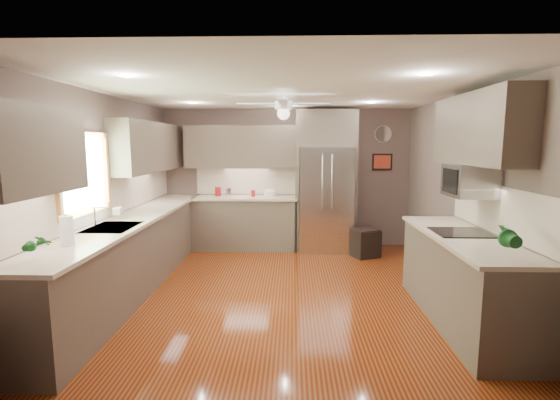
# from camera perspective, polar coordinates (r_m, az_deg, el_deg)

# --- Properties ---
(floor) EXTENTS (5.00, 5.00, 0.00)m
(floor) POSITION_cam_1_polar(r_m,az_deg,el_deg) (5.31, 0.40, -12.80)
(floor) COLOR #55120B
(floor) RESTS_ON ground
(ceiling) EXTENTS (5.00, 5.00, 0.00)m
(ceiling) POSITION_cam_1_polar(r_m,az_deg,el_deg) (5.00, 0.43, 15.06)
(ceiling) COLOR white
(ceiling) RESTS_ON ground
(wall_back) EXTENTS (4.50, 0.00, 4.50)m
(wall_back) POSITION_cam_1_polar(r_m,az_deg,el_deg) (7.49, 0.85, 3.12)
(wall_back) COLOR brown
(wall_back) RESTS_ON ground
(wall_front) EXTENTS (4.50, 0.00, 4.50)m
(wall_front) POSITION_cam_1_polar(r_m,az_deg,el_deg) (2.54, -0.89, -6.40)
(wall_front) COLOR brown
(wall_front) RESTS_ON ground
(wall_left) EXTENTS (0.00, 5.00, 5.00)m
(wall_left) POSITION_cam_1_polar(r_m,az_deg,el_deg) (5.53, -23.59, 0.74)
(wall_left) COLOR brown
(wall_left) RESTS_ON ground
(wall_right) EXTENTS (0.00, 5.00, 5.00)m
(wall_right) POSITION_cam_1_polar(r_m,az_deg,el_deg) (5.44, 24.84, 0.55)
(wall_right) COLOR brown
(wall_right) RESTS_ON ground
(canister_a) EXTENTS (0.12, 0.12, 0.17)m
(canister_a) POSITION_cam_1_polar(r_m,az_deg,el_deg) (7.38, -8.71, 1.16)
(canister_a) COLOR maroon
(canister_a) RESTS_ON back_run
(canister_b) EXTENTS (0.12, 0.12, 0.16)m
(canister_b) POSITION_cam_1_polar(r_m,az_deg,el_deg) (7.32, -7.22, 1.06)
(canister_b) COLOR silver
(canister_b) RESTS_ON back_run
(canister_d) EXTENTS (0.08, 0.08, 0.11)m
(canister_d) POSITION_cam_1_polar(r_m,az_deg,el_deg) (7.23, -3.79, 0.94)
(canister_d) COLOR maroon
(canister_d) RESTS_ON back_run
(soap_bottle) EXTENTS (0.10, 0.10, 0.20)m
(soap_bottle) POSITION_cam_1_polar(r_m,az_deg,el_deg) (5.51, -21.73, -1.39)
(soap_bottle) COLOR white
(soap_bottle) RESTS_ON left_run
(potted_plant_left) EXTENTS (0.15, 0.11, 0.28)m
(potted_plant_left) POSITION_cam_1_polar(r_m,az_deg,el_deg) (3.82, -31.00, -5.31)
(potted_plant_left) COLOR #195921
(potted_plant_left) RESTS_ON left_run
(potted_plant_right) EXTENTS (0.20, 0.17, 0.35)m
(potted_plant_right) POSITION_cam_1_polar(r_m,az_deg,el_deg) (3.84, 29.52, -4.61)
(potted_plant_right) COLOR #195921
(potted_plant_right) RESTS_ON right_run
(bowl) EXTENTS (0.24, 0.24, 0.05)m
(bowl) POSITION_cam_1_polar(r_m,az_deg,el_deg) (7.23, -1.40, 0.69)
(bowl) COLOR beige
(bowl) RESTS_ON back_run
(left_run) EXTENTS (0.65, 4.70, 1.45)m
(left_run) POSITION_cam_1_polar(r_m,az_deg,el_deg) (5.69, -19.80, -6.74)
(left_run) COLOR brown
(left_run) RESTS_ON ground
(back_run) EXTENTS (1.85, 0.65, 1.45)m
(back_run) POSITION_cam_1_polar(r_m,az_deg,el_deg) (7.35, -4.87, -3.04)
(back_run) COLOR brown
(back_run) RESTS_ON ground
(uppers) EXTENTS (4.50, 4.70, 0.95)m
(uppers) POSITION_cam_1_polar(r_m,az_deg,el_deg) (5.73, -6.91, 7.80)
(uppers) COLOR brown
(uppers) RESTS_ON wall_left
(window) EXTENTS (0.05, 1.12, 0.92)m
(window) POSITION_cam_1_polar(r_m,az_deg,el_deg) (5.05, -25.88, 3.40)
(window) COLOR #BFF2B2
(window) RESTS_ON wall_left
(sink) EXTENTS (0.50, 0.70, 0.32)m
(sink) POSITION_cam_1_polar(r_m,az_deg,el_deg) (5.00, -22.50, -3.88)
(sink) COLOR silver
(sink) RESTS_ON left_run
(refrigerator) EXTENTS (1.06, 0.75, 2.45)m
(refrigerator) POSITION_cam_1_polar(r_m,az_deg,el_deg) (7.18, 6.41, 2.36)
(refrigerator) COLOR silver
(refrigerator) RESTS_ON ground
(right_run) EXTENTS (0.70, 2.20, 1.45)m
(right_run) POSITION_cam_1_polar(r_m,az_deg,el_deg) (4.75, 24.49, -9.87)
(right_run) COLOR brown
(right_run) RESTS_ON ground
(microwave) EXTENTS (0.43, 0.55, 0.34)m
(microwave) POSITION_cam_1_polar(r_m,az_deg,el_deg) (4.83, 25.09, 2.44)
(microwave) COLOR silver
(microwave) RESTS_ON wall_right
(ceiling_fan) EXTENTS (1.18, 1.18, 0.32)m
(ceiling_fan) POSITION_cam_1_polar(r_m,az_deg,el_deg) (5.28, 0.50, 12.85)
(ceiling_fan) COLOR white
(ceiling_fan) RESTS_ON ceiling
(recessed_lights) EXTENTS (2.84, 3.14, 0.01)m
(recessed_lights) POSITION_cam_1_polar(r_m,az_deg,el_deg) (5.40, 0.09, 14.47)
(recessed_lights) COLOR white
(recessed_lights) RESTS_ON ceiling
(wall_clock) EXTENTS (0.30, 0.03, 0.30)m
(wall_clock) POSITION_cam_1_polar(r_m,az_deg,el_deg) (7.62, 14.30, 8.98)
(wall_clock) COLOR white
(wall_clock) RESTS_ON wall_back
(framed_print) EXTENTS (0.36, 0.03, 0.30)m
(framed_print) POSITION_cam_1_polar(r_m,az_deg,el_deg) (7.62, 14.18, 5.22)
(framed_print) COLOR black
(framed_print) RESTS_ON wall_back
(stool) EXTENTS (0.52, 0.52, 0.48)m
(stool) POSITION_cam_1_polar(r_m,az_deg,el_deg) (6.96, 11.83, -5.86)
(stool) COLOR black
(stool) RESTS_ON ground
(paper_towel) EXTENTS (0.12, 0.12, 0.30)m
(paper_towel) POSITION_cam_1_polar(r_m,az_deg,el_deg) (4.25, -27.79, -3.83)
(paper_towel) COLOR white
(paper_towel) RESTS_ON left_run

